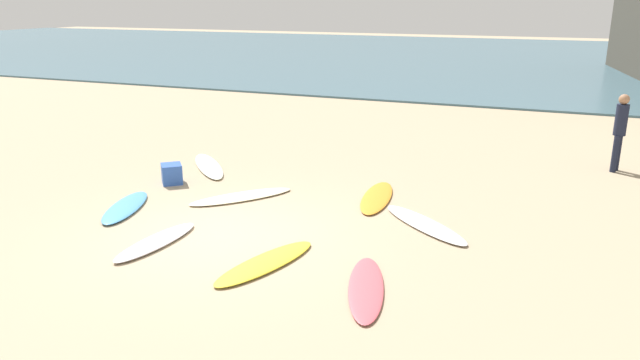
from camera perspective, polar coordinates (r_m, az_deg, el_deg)
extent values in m
plane|color=tan|center=(10.70, -9.50, -5.16)|extent=(120.00, 120.00, 0.00)
cube|color=#426675|center=(43.52, 15.40, 11.16)|extent=(120.00, 40.00, 0.08)
ellipsoid|color=orange|center=(12.44, 5.41, -1.64)|extent=(0.86, 2.24, 0.07)
ellipsoid|color=silver|center=(11.10, 9.89, -4.14)|extent=(2.07, 1.87, 0.08)
ellipsoid|color=white|center=(10.53, -15.28, -5.66)|extent=(0.64, 1.94, 0.09)
ellipsoid|color=#D8555F|center=(8.68, 4.39, -10.17)|extent=(1.08, 2.12, 0.06)
ellipsoid|color=#F3E7BD|center=(12.53, -7.46, -1.57)|extent=(1.86, 2.11, 0.07)
ellipsoid|color=#4B97D7|center=(12.39, -17.98, -2.45)|extent=(1.20, 2.03, 0.09)
ellipsoid|color=yellow|center=(9.45, -5.18, -7.82)|extent=(1.13, 2.19, 0.07)
ellipsoid|color=silver|center=(14.91, -10.51, 1.33)|extent=(2.05, 2.19, 0.08)
cylinder|color=#191E33|center=(15.81, 26.21, 2.22)|extent=(0.14, 0.14, 0.88)
cylinder|color=#191E33|center=(16.00, 26.40, 2.36)|extent=(0.14, 0.14, 0.88)
cylinder|color=#191E33|center=(15.75, 26.68, 5.12)|extent=(0.35, 0.35, 0.73)
sphere|color=#9E7051|center=(15.67, 26.91, 6.84)|extent=(0.24, 0.24, 0.24)
cube|color=#2D56B2|center=(13.77, -13.89, 0.57)|extent=(0.63, 0.63, 0.44)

